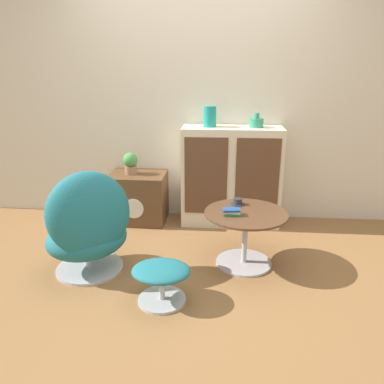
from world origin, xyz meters
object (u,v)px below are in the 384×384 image
object	(u,v)px
coffee_table	(245,231)
teacup	(238,202)
tv_console	(138,197)
potted_plant	(130,163)
vase_inner_left	(256,122)
sideboard	(231,176)
ottoman	(161,276)
egg_chair	(88,227)
book_stack	(232,212)
vase_leftmost	(210,116)

from	to	relation	value
coffee_table	teacup	bearing A→B (deg)	110.10
tv_console	teacup	world-z (taller)	same
potted_plant	teacup	world-z (taller)	potted_plant
potted_plant	coffee_table	bearing A→B (deg)	-36.82
vase_inner_left	teacup	distance (m)	0.94
sideboard	vase_inner_left	bearing A→B (deg)	0.96
coffee_table	teacup	world-z (taller)	teacup
coffee_table	sideboard	bearing A→B (deg)	97.06
sideboard	ottoman	distance (m)	1.59
egg_chair	vase_inner_left	distance (m)	1.89
potted_plant	sideboard	bearing A→B (deg)	1.55
teacup	egg_chair	bearing A→B (deg)	-160.29
coffee_table	tv_console	bearing A→B (deg)	141.60
potted_plant	egg_chair	bearing A→B (deg)	-94.00
ottoman	egg_chair	bearing A→B (deg)	151.44
vase_inner_left	potted_plant	xyz separation A→B (m)	(-1.28, -0.03, -0.43)
tv_console	vase_inner_left	distance (m)	1.46
egg_chair	ottoman	xyz separation A→B (m)	(0.63, -0.34, -0.19)
sideboard	teacup	size ratio (longest dim) A/B	8.30
sideboard	potted_plant	distance (m)	1.05
ottoman	book_stack	size ratio (longest dim) A/B	2.84
vase_leftmost	potted_plant	xyz separation A→B (m)	(-0.82, -0.03, -0.48)
sideboard	coffee_table	bearing A→B (deg)	-82.94
egg_chair	teacup	bearing A→B (deg)	19.71
sideboard	teacup	distance (m)	0.72
vase_inner_left	book_stack	bearing A→B (deg)	-103.74
vase_leftmost	teacup	xyz separation A→B (m)	(0.28, -0.72, -0.63)
ottoman	potted_plant	size ratio (longest dim) A/B	1.84
egg_chair	teacup	size ratio (longest dim) A/B	7.15
egg_chair	potted_plant	xyz separation A→B (m)	(0.08, 1.11, 0.24)
sideboard	potted_plant	xyz separation A→B (m)	(-1.05, -0.03, 0.13)
sideboard	vase_leftmost	size ratio (longest dim) A/B	5.02
tv_console	teacup	bearing A→B (deg)	-33.90
ottoman	vase_leftmost	size ratio (longest dim) A/B	2.03
coffee_table	teacup	distance (m)	0.27
sideboard	teacup	xyz separation A→B (m)	(0.05, -0.72, -0.02)
teacup	coffee_table	bearing A→B (deg)	-69.90
egg_chair	vase_leftmost	bearing A→B (deg)	51.92
ottoman	teacup	size ratio (longest dim) A/B	3.36
tv_console	sideboard	bearing A→B (deg)	1.69
vase_leftmost	book_stack	xyz separation A→B (m)	(0.22, -0.97, -0.63)
tv_console	egg_chair	size ratio (longest dim) A/B	0.67
ottoman	potted_plant	bearing A→B (deg)	110.74
vase_leftmost	teacup	bearing A→B (deg)	-69.16
egg_chair	vase_leftmost	distance (m)	1.62
coffee_table	book_stack	xyz separation A→B (m)	(-0.12, -0.07, 0.20)
teacup	book_stack	world-z (taller)	same
book_stack	vase_leftmost	bearing A→B (deg)	102.93
egg_chair	coffee_table	xyz separation A→B (m)	(1.23, 0.24, -0.10)
ottoman	vase_inner_left	distance (m)	1.86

